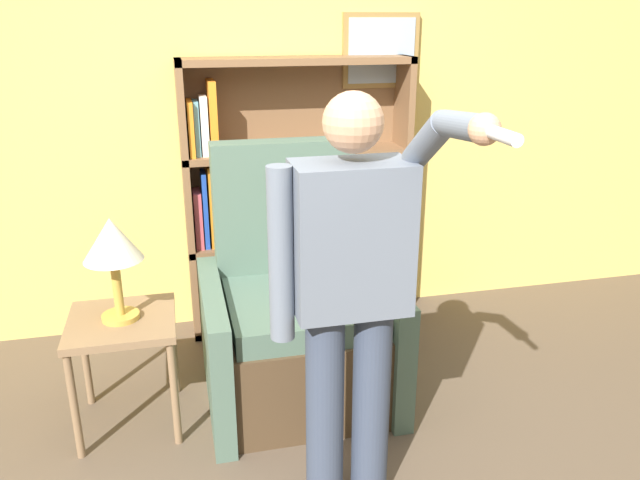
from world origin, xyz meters
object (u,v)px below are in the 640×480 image
bookcase (280,201)px  side_table (123,335)px  person_standing (351,289)px  armchair (295,322)px  table_lamp (112,245)px

bookcase → side_table: bearing=-135.2°
bookcase → side_table: bookcase is taller
person_standing → side_table: (-0.89, 0.75, -0.47)m
armchair → table_lamp: armchair is taller
side_table → table_lamp: bearing=-90.0°
person_standing → side_table: 1.26m
armchair → table_lamp: size_ratio=2.63×
bookcase → side_table: size_ratio=2.96×
armchair → person_standing: person_standing is taller
armchair → person_standing: (0.04, -0.86, 0.56)m
bookcase → person_standing: bookcase is taller
person_standing → armchair: bearing=92.8°
side_table → table_lamp: size_ratio=1.15×
armchair → side_table: size_ratio=2.28×
bookcase → table_lamp: size_ratio=3.41×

